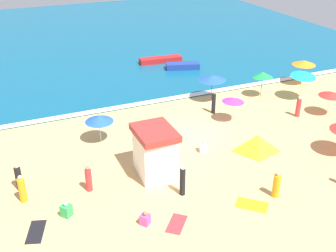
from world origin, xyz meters
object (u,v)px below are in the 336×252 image
object	(u,v)px
beach_umbrella_1	(304,63)
small_boat_1	(183,66)
beachgoer_9	(183,181)
beachgoer_0	(145,219)
beachgoer_1	(66,210)
beachgoer_2	(89,179)
beach_umbrella_5	(212,78)
beachgoer_11	(22,190)
beachgoer_10	(214,103)
beach_umbrella_3	(263,75)
beach_umbrella_7	(233,100)
beach_umbrella_6	(331,94)
beach_umbrella_4	(99,118)
beachgoer_3	(203,147)
beachgoer_8	(276,185)
beachgoer_6	(18,177)
small_boat_0	(161,60)
beachgoer_5	(298,107)
beach_umbrella_2	(304,74)
lifeguard_cabana	(155,152)
beach_tent	(257,143)

from	to	relation	value
beach_umbrella_1	small_boat_1	distance (m)	11.36
beachgoer_9	beachgoer_0	bearing A→B (deg)	-151.00
beachgoer_1	beachgoer_2	bearing A→B (deg)	47.26
beach_umbrella_5	beachgoer_11	xyz separation A→B (m)	(-15.66, -7.94, -1.25)
beachgoer_9	beachgoer_10	world-z (taller)	beachgoer_9
small_boat_1	beach_umbrella_3	bearing A→B (deg)	-70.55
beachgoer_9	small_boat_1	bearing A→B (deg)	64.78
beach_umbrella_7	beachgoer_9	xyz separation A→B (m)	(-7.18, -6.72, -0.88)
beach_umbrella_6	small_boat_1	xyz separation A→B (m)	(-5.69, 13.76, -1.35)
beach_umbrella_4	beachgoer_2	bearing A→B (deg)	-111.62
beach_umbrella_1	beachgoer_11	bearing A→B (deg)	-162.29
beachgoer_3	beachgoer_0	bearing A→B (deg)	-138.84
beach_umbrella_3	beach_umbrella_5	size ratio (longest dim) A/B	0.92
beach_umbrella_3	beachgoer_8	size ratio (longest dim) A/B	1.46
beachgoer_1	beach_umbrella_4	bearing A→B (deg)	62.19
beach_umbrella_4	beachgoer_6	bearing A→B (deg)	-147.27
beachgoer_6	beachgoer_11	bearing A→B (deg)	-87.57
beachgoer_1	small_boat_0	bearing A→B (deg)	56.43
beachgoer_0	beachgoer_5	world-z (taller)	beachgoer_5
beach_umbrella_2	small_boat_1	size ratio (longest dim) A/B	0.72
beach_umbrella_5	beachgoer_10	bearing A→B (deg)	-114.76
beachgoer_2	beachgoer_5	world-z (taller)	beachgoer_5
beach_umbrella_2	beach_umbrella_1	bearing A→B (deg)	49.71
beachgoer_6	small_boat_1	world-z (taller)	beachgoer_6
beach_umbrella_1	beachgoer_1	world-z (taller)	beach_umbrella_1
beachgoer_3	beachgoer_11	world-z (taller)	beachgoer_11
beachgoer_1	beachgoer_6	bearing A→B (deg)	119.66
small_boat_0	beachgoer_1	bearing A→B (deg)	-123.57
beachgoer_0	beachgoer_6	size ratio (longest dim) A/B	0.47
lifeguard_cabana	beachgoer_8	size ratio (longest dim) A/B	1.90
beach_umbrella_6	beachgoer_9	xyz separation A→B (m)	(-14.45, -4.83, -0.87)
beachgoer_10	beach_umbrella_1	bearing A→B (deg)	11.93
beach_umbrella_6	beachgoer_8	size ratio (longest dim) A/B	1.41
lifeguard_cabana	beachgoer_6	bearing A→B (deg)	168.53
beachgoer_0	small_boat_0	world-z (taller)	beachgoer_0
beach_umbrella_7	beachgoer_0	size ratio (longest dim) A/B	2.70
beachgoer_0	beachgoer_9	size ratio (longest dim) A/B	0.42
beach_umbrella_3	beach_tent	size ratio (longest dim) A/B	0.78
beach_umbrella_3	beach_umbrella_5	xyz separation A→B (m)	(-4.20, 0.90, 0.05)
beach_umbrella_4	beachgoer_11	distance (m)	7.39
beach_umbrella_6	beachgoer_1	distance (m)	21.07
beachgoer_5	beach_umbrella_7	bearing A→B (deg)	166.63
beachgoer_10	beachgoer_11	world-z (taller)	beachgoer_10
beach_umbrella_2	beach_umbrella_4	xyz separation A→B (m)	(-17.00, -0.44, -0.47)
beach_umbrella_3	beach_umbrella_7	size ratio (longest dim) A/B	1.08
beach_umbrella_3	beachgoer_8	world-z (taller)	beach_umbrella_3
beach_umbrella_1	beachgoer_8	distance (m)	17.78
beachgoer_1	beachgoer_11	size ratio (longest dim) A/B	0.54
lifeguard_cabana	beach_tent	distance (m)	6.96
beachgoer_0	beachgoer_6	world-z (taller)	beachgoer_6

